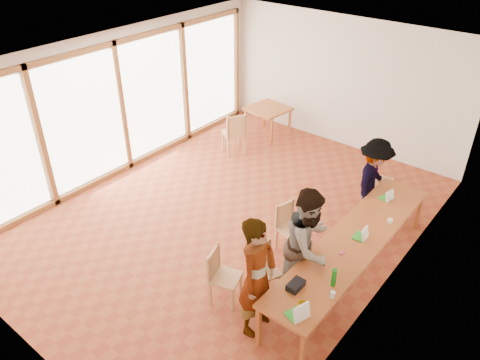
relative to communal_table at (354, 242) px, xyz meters
The scene contains 25 objects.
ground 2.60m from the communal_table, behind, with size 8.00×8.00×0.00m, color #984524.
wall_back 4.87m from the communal_table, 121.34° to the left, with size 6.00×0.10×3.00m, color beige.
wall_front 4.70m from the communal_table, 122.70° to the right, with size 6.00×0.10×3.00m, color beige.
wall_right 0.95m from the communal_table, 11.94° to the left, with size 0.10×8.00×3.00m, color beige.
window_wall 5.52m from the communal_table, behind, with size 0.10×8.00×3.00m, color white.
ceiling 3.41m from the communal_table, behind, with size 6.00×8.00×0.04m, color white.
communal_table is the anchor object (origin of this frame).
side_table 5.19m from the communal_table, 140.40° to the left, with size 0.90×0.90×0.75m.
chair_near 2.08m from the communal_table, 129.13° to the right, with size 0.52×0.52×0.47m.
chair_mid 1.43m from the communal_table, 131.69° to the right, with size 0.51×0.51×0.44m.
chair_far 1.22m from the communal_table, behind, with size 0.49×0.49×0.46m.
chair_empty 2.43m from the communal_table, 106.67° to the left, with size 0.49×0.49×0.48m.
chair_spare 4.50m from the communal_table, 152.87° to the left, with size 0.65×0.65×0.54m.
person_near 1.80m from the communal_table, 108.07° to the right, with size 0.67×0.44×1.83m, color gray.
person_mid 0.85m from the communal_table, 116.53° to the right, with size 0.90×0.70×1.86m, color gray.
person_far 1.72m from the communal_table, 106.40° to the left, with size 1.05×0.61×1.63m, color gray.
laptop_near 1.80m from the communal_table, 84.95° to the right, with size 0.29×0.30×0.22m.
laptop_mid 0.17m from the communal_table, 61.76° to the left, with size 0.20×0.23×0.19m.
laptop_far 1.36m from the communal_table, 93.25° to the left, with size 0.23×0.25×0.18m.
yellow_mug 1.67m from the communal_table, 85.63° to the right, with size 0.13×0.13×0.11m, color #F9AA12.
green_bottle 1.09m from the communal_table, 78.17° to the right, with size 0.07×0.07×0.28m, color #127217.
clear_glass 1.29m from the communal_table, 75.46° to the right, with size 0.07×0.07×0.09m, color silver.
condiment_cup 0.80m from the communal_table, 72.96° to the left, with size 0.08×0.08×0.06m, color white.
pink_phone 0.39m from the communal_table, 89.41° to the right, with size 0.05×0.10×0.01m, color #C2385E.
black_pouch 1.41m from the communal_table, 95.82° to the right, with size 0.16×0.26×0.09m, color black.
Camera 1 is at (4.62, -5.49, 5.22)m, focal length 35.00 mm.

